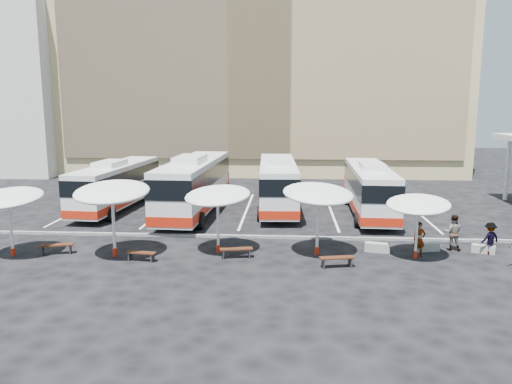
# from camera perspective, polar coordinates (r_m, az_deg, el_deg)

# --- Properties ---
(ground) EXTENTS (120.00, 120.00, 0.00)m
(ground) POSITION_cam_1_polar(r_m,az_deg,el_deg) (27.98, -2.46, -5.50)
(ground) COLOR black
(ground) RESTS_ON ground
(sandstone_building) EXTENTS (42.00, 18.25, 29.60)m
(sandstone_building) POSITION_cam_1_polar(r_m,az_deg,el_deg) (58.94, 0.93, 15.11)
(sandstone_building) COLOR tan
(sandstone_building) RESTS_ON ground
(apartment_block) EXTENTS (14.00, 14.00, 18.00)m
(apartment_block) POSITION_cam_1_polar(r_m,az_deg,el_deg) (62.95, -26.14, 10.47)
(apartment_block) COLOR beige
(apartment_block) RESTS_ON ground
(curb_divider) EXTENTS (34.00, 0.25, 0.15)m
(curb_divider) POSITION_cam_1_polar(r_m,az_deg,el_deg) (28.44, -2.36, -5.08)
(curb_divider) COLOR black
(curb_divider) RESTS_ON ground
(bay_lines) EXTENTS (24.15, 12.00, 0.01)m
(bay_lines) POSITION_cam_1_polar(r_m,az_deg,el_deg) (35.71, -1.07, -2.03)
(bay_lines) COLOR white
(bay_lines) RESTS_ON ground
(bus_0) EXTENTS (3.31, 11.46, 3.59)m
(bus_0) POSITION_cam_1_polar(r_m,az_deg,el_deg) (37.07, -15.63, 0.91)
(bus_0) COLOR silver
(bus_0) RESTS_ON ground
(bus_1) EXTENTS (3.40, 13.04, 4.11)m
(bus_1) POSITION_cam_1_polar(r_m,az_deg,el_deg) (34.43, -7.07, 0.98)
(bus_1) COLOR silver
(bus_1) RESTS_ON ground
(bus_2) EXTENTS (3.16, 11.98, 3.77)m
(bus_2) POSITION_cam_1_polar(r_m,az_deg,el_deg) (35.80, 2.50, 1.12)
(bus_2) COLOR silver
(bus_2) RESTS_ON ground
(bus_3) EXTENTS (2.89, 11.54, 3.65)m
(bus_3) POSITION_cam_1_polar(r_m,az_deg,el_deg) (34.77, 12.84, 0.49)
(bus_3) COLOR silver
(bus_3) RESTS_ON ground
(sunshade_0) EXTENTS (3.65, 3.69, 3.46)m
(sunshade_0) POSITION_cam_1_polar(r_m,az_deg,el_deg) (27.31, -26.45, -0.64)
(sunshade_0) COLOR silver
(sunshade_0) RESTS_ON ground
(sunshade_1) EXTENTS (3.65, 3.70, 3.83)m
(sunshade_1) POSITION_cam_1_polar(r_m,az_deg,el_deg) (25.31, -16.14, -0.02)
(sunshade_1) COLOR silver
(sunshade_1) RESTS_ON ground
(sunshade_2) EXTENTS (4.32, 4.34, 3.47)m
(sunshade_2) POSITION_cam_1_polar(r_m,az_deg,el_deg) (25.09, -4.41, -0.43)
(sunshade_2) COLOR silver
(sunshade_2) RESTS_ON ground
(sunshade_3) EXTENTS (4.62, 4.64, 3.66)m
(sunshade_3) POSITION_cam_1_polar(r_m,az_deg,el_deg) (24.80, 7.12, -0.22)
(sunshade_3) COLOR silver
(sunshade_3) RESTS_ON ground
(sunshade_4) EXTENTS (3.91, 3.93, 3.17)m
(sunshade_4) POSITION_cam_1_polar(r_m,az_deg,el_deg) (25.38, 18.05, -1.38)
(sunshade_4) COLOR silver
(sunshade_4) RESTS_ON ground
(wood_bench_0) EXTENTS (1.72, 0.85, 0.51)m
(wood_bench_0) POSITION_cam_1_polar(r_m,az_deg,el_deg) (27.28, -21.85, -5.81)
(wood_bench_0) COLOR black
(wood_bench_0) RESTS_ON ground
(wood_bench_1) EXTENTS (1.51, 0.60, 0.45)m
(wood_bench_1) POSITION_cam_1_polar(r_m,az_deg,el_deg) (24.90, -13.00, -6.93)
(wood_bench_1) COLOR black
(wood_bench_1) RESTS_ON ground
(wood_bench_2) EXTENTS (1.66, 0.73, 0.49)m
(wood_bench_2) POSITION_cam_1_polar(r_m,az_deg,el_deg) (24.74, -2.27, -6.70)
(wood_bench_2) COLOR black
(wood_bench_2) RESTS_ON ground
(wood_bench_3) EXTENTS (1.68, 0.76, 0.50)m
(wood_bench_3) POSITION_cam_1_polar(r_m,az_deg,el_deg) (23.66, 9.23, -7.61)
(wood_bench_3) COLOR black
(wood_bench_3) RESTS_ON ground
(conc_bench_0) EXTENTS (1.31, 0.69, 0.47)m
(conc_bench_0) POSITION_cam_1_polar(r_m,az_deg,el_deg) (26.48, 13.69, -6.18)
(conc_bench_0) COLOR gray
(conc_bench_0) RESTS_ON ground
(conc_bench_1) EXTENTS (1.24, 0.66, 0.44)m
(conc_bench_1) POSITION_cam_1_polar(r_m,az_deg,el_deg) (27.35, 19.02, -5.95)
(conc_bench_1) COLOR gray
(conc_bench_1) RESTS_ON ground
(conc_bench_2) EXTENTS (1.17, 0.74, 0.42)m
(conc_bench_2) POSITION_cam_1_polar(r_m,az_deg,el_deg) (28.06, 24.53, -5.95)
(conc_bench_2) COLOR gray
(conc_bench_2) RESTS_ON ground
(passenger_0) EXTENTS (0.73, 0.56, 1.78)m
(passenger_0) POSITION_cam_1_polar(r_m,az_deg,el_deg) (26.05, 18.13, -5.17)
(passenger_0) COLOR black
(passenger_0) RESTS_ON ground
(passenger_1) EXTENTS (1.06, 0.91, 1.87)m
(passenger_1) POSITION_cam_1_polar(r_m,az_deg,el_deg) (27.80, 21.60, -4.34)
(passenger_1) COLOR black
(passenger_1) RESTS_ON ground
(passenger_3) EXTENTS (1.21, 0.97, 1.64)m
(passenger_3) POSITION_cam_1_polar(r_m,az_deg,el_deg) (27.85, 25.14, -4.81)
(passenger_3) COLOR black
(passenger_3) RESTS_ON ground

